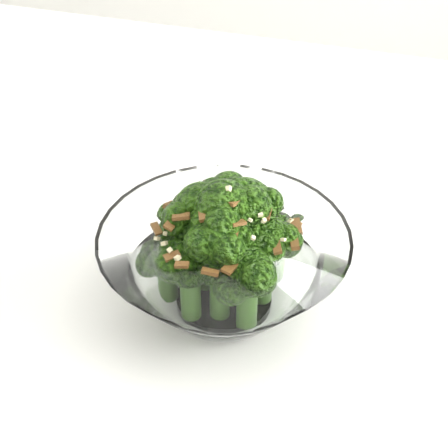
# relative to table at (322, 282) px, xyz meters

# --- Properties ---
(table) EXTENTS (1.31, 0.98, 0.75)m
(table) POSITION_rel_table_xyz_m (0.00, 0.00, 0.00)
(table) COLOR white
(table) RESTS_ON ground
(broccoli_dish) EXTENTS (0.19, 0.19, 0.12)m
(broccoli_dish) POSITION_rel_table_xyz_m (-0.08, -0.11, 0.11)
(broccoli_dish) COLOR white
(broccoli_dish) RESTS_ON table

